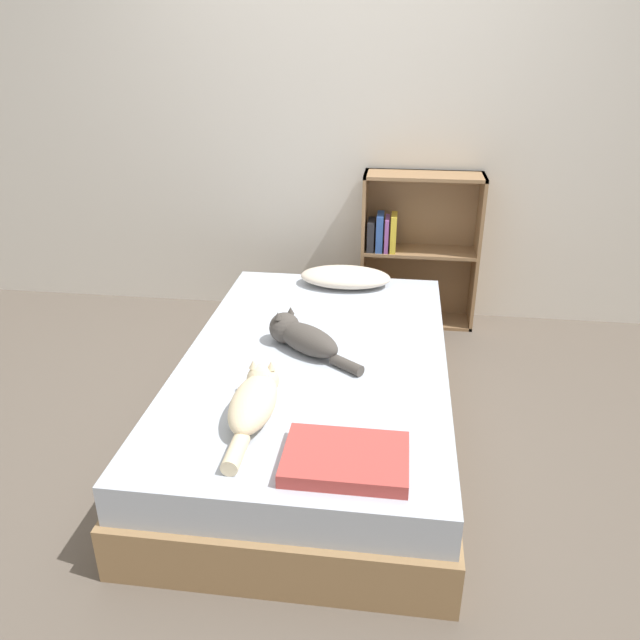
# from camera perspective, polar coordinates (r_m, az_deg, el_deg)

# --- Properties ---
(ground_plane) EXTENTS (8.00, 8.00, 0.00)m
(ground_plane) POSITION_cam_1_polar(r_m,az_deg,el_deg) (3.05, -0.39, -9.55)
(ground_plane) COLOR brown
(wall_back) EXTENTS (8.00, 0.06, 2.50)m
(wall_back) POSITION_cam_1_polar(r_m,az_deg,el_deg) (3.97, 2.56, 18.05)
(wall_back) COLOR silver
(wall_back) RESTS_ON ground_plane
(bed) EXTENTS (1.22, 2.07, 0.39)m
(bed) POSITION_cam_1_polar(r_m,az_deg,el_deg) (2.94, -0.40, -6.50)
(bed) COLOR #99754C
(bed) RESTS_ON ground_plane
(pillow) EXTENTS (0.52, 0.29, 0.10)m
(pillow) POSITION_cam_1_polar(r_m,az_deg,el_deg) (3.60, 2.34, 3.96)
(pillow) COLOR beige
(pillow) RESTS_ON bed
(cat_light) EXTENTS (0.17, 0.59, 0.15)m
(cat_light) POSITION_cam_1_polar(r_m,az_deg,el_deg) (2.40, -6.01, -7.31)
(cat_light) COLOR beige
(cat_light) RESTS_ON bed
(cat_dark) EXTENTS (0.47, 0.37, 0.17)m
(cat_dark) POSITION_cam_1_polar(r_m,az_deg,el_deg) (2.86, -1.71, -1.52)
(cat_dark) COLOR #47423D
(cat_dark) RESTS_ON bed
(bookshelf) EXTENTS (0.72, 0.26, 0.96)m
(bookshelf) POSITION_cam_1_polar(r_m,az_deg,el_deg) (3.99, 8.67, 6.65)
(bookshelf) COLOR #8E6B47
(bookshelf) RESTS_ON ground_plane
(blanket_fold) EXTENTS (0.42, 0.30, 0.05)m
(blanket_fold) POSITION_cam_1_polar(r_m,az_deg,el_deg) (2.16, 2.36, -12.57)
(blanket_fold) COLOR #B2423D
(blanket_fold) RESTS_ON bed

